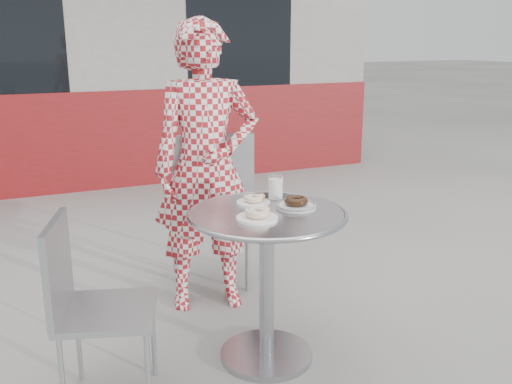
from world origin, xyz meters
name	(u,v)px	position (x,y,z in m)	size (l,w,h in m)	color
ground	(262,358)	(0.00, 0.00, 0.00)	(60.00, 60.00, 0.00)	gray
storefront	(81,40)	(0.00, 5.56, 1.49)	(6.02, 4.55, 3.00)	gray
bistro_table	(267,249)	(0.02, 0.00, 0.56)	(0.74, 0.74, 0.74)	#B0B0B5
chair_far	(210,237)	(0.08, 0.95, 0.30)	(0.55, 0.55, 0.99)	#9EA1A5
chair_left	(107,347)	(-0.73, -0.03, 0.25)	(0.49, 0.49, 0.81)	#9EA1A5
seated_person	(206,168)	(-0.03, 0.69, 0.81)	(0.59, 0.39, 1.62)	maroon
plate_far	(254,200)	(0.02, 0.15, 0.76)	(0.16, 0.16, 0.04)	white
plate_near	(258,215)	(-0.06, -0.08, 0.76)	(0.18, 0.18, 0.05)	white
plate_checker	(296,204)	(0.18, 0.01, 0.76)	(0.19, 0.19, 0.05)	white
milk_cup	(276,188)	(0.16, 0.19, 0.80)	(0.08, 0.08, 0.12)	white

